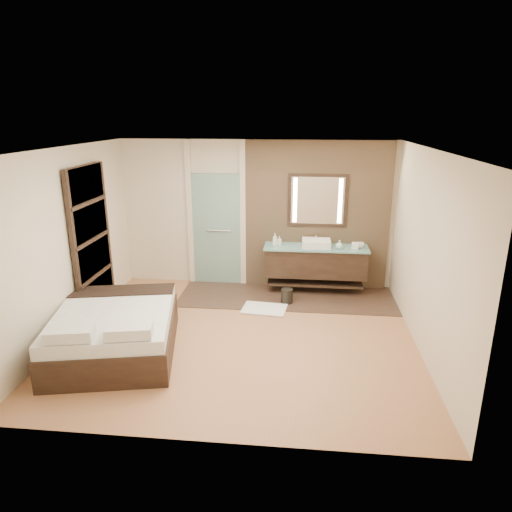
# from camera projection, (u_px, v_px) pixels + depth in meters

# --- Properties ---
(floor) EXTENTS (5.00, 5.00, 0.00)m
(floor) POSITION_uv_depth(u_px,v_px,m) (241.00, 337.00, 6.69)
(floor) COLOR #AF6E49
(floor) RESTS_ON ground
(tile_strip) EXTENTS (3.80, 1.30, 0.01)m
(tile_strip) POSITION_uv_depth(u_px,v_px,m) (286.00, 297.00, 8.14)
(tile_strip) COLOR #3B2820
(tile_strip) RESTS_ON floor
(stone_wall) EXTENTS (2.60, 0.08, 2.70)m
(stone_wall) POSITION_uv_depth(u_px,v_px,m) (317.00, 216.00, 8.27)
(stone_wall) COLOR #A07C5B
(stone_wall) RESTS_ON floor
(vanity) EXTENTS (1.85, 0.55, 0.88)m
(vanity) POSITION_uv_depth(u_px,v_px,m) (315.00, 262.00, 8.22)
(vanity) COLOR black
(vanity) RESTS_ON stone_wall
(mirror_unit) EXTENTS (1.06, 0.04, 0.96)m
(mirror_unit) POSITION_uv_depth(u_px,v_px,m) (317.00, 200.00, 8.13)
(mirror_unit) COLOR black
(mirror_unit) RESTS_ON stone_wall
(frosted_door) EXTENTS (1.10, 0.12, 2.70)m
(frosted_door) POSITION_uv_depth(u_px,v_px,m) (217.00, 225.00, 8.51)
(frosted_door) COLOR silver
(frosted_door) RESTS_ON floor
(shoji_partition) EXTENTS (0.06, 1.20, 2.40)m
(shoji_partition) POSITION_uv_depth(u_px,v_px,m) (92.00, 242.00, 7.13)
(shoji_partition) COLOR black
(shoji_partition) RESTS_ON floor
(bed) EXTENTS (1.92, 2.22, 0.75)m
(bed) POSITION_uv_depth(u_px,v_px,m) (115.00, 331.00, 6.19)
(bed) COLOR black
(bed) RESTS_ON floor
(bath_mat) EXTENTS (0.77, 0.57, 0.02)m
(bath_mat) POSITION_uv_depth(u_px,v_px,m) (264.00, 309.00, 7.61)
(bath_mat) COLOR white
(bath_mat) RESTS_ON floor
(waste_bin) EXTENTS (0.25, 0.25, 0.26)m
(waste_bin) POSITION_uv_depth(u_px,v_px,m) (287.00, 296.00, 7.85)
(waste_bin) COLOR black
(waste_bin) RESTS_ON floor
(tissue_box) EXTENTS (0.14, 0.14, 0.10)m
(tissue_box) POSITION_uv_depth(u_px,v_px,m) (355.00, 246.00, 8.00)
(tissue_box) COLOR white
(tissue_box) RESTS_ON vanity
(soap_bottle_a) EXTENTS (0.11, 0.11, 0.23)m
(soap_bottle_a) POSITION_uv_depth(u_px,v_px,m) (275.00, 239.00, 8.16)
(soap_bottle_a) COLOR silver
(soap_bottle_a) RESTS_ON vanity
(soap_bottle_b) EXTENTS (0.08, 0.08, 0.16)m
(soap_bottle_b) POSITION_uv_depth(u_px,v_px,m) (279.00, 241.00, 8.21)
(soap_bottle_b) COLOR #B2B2B2
(soap_bottle_b) RESTS_ON vanity
(soap_bottle_c) EXTENTS (0.14, 0.14, 0.16)m
(soap_bottle_c) POSITION_uv_depth(u_px,v_px,m) (339.00, 245.00, 7.97)
(soap_bottle_c) COLOR silver
(soap_bottle_c) RESTS_ON vanity
(cup) EXTENTS (0.14, 0.14, 0.10)m
(cup) POSITION_uv_depth(u_px,v_px,m) (361.00, 245.00, 8.05)
(cup) COLOR white
(cup) RESTS_ON vanity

